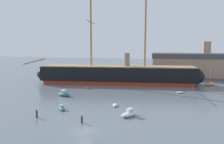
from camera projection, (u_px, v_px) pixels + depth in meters
ground_plane at (84, 131)px, 41.44m from camera, size 400.00×400.00×0.00m
tall_ship at (118, 75)px, 88.97m from camera, size 73.47×17.03×35.37m
motorboat_foreground_left at (62, 108)px, 54.53m from camera, size 2.87×3.06×1.25m
motorboat_foreground_right at (129, 114)px, 49.61m from camera, size 4.02×4.46×1.79m
dinghy_near_centre at (115, 105)px, 57.67m from camera, size 1.30×2.69×0.62m
motorboat_mid_left at (64, 94)px, 68.69m from camera, size 4.99×3.39×1.94m
dinghy_alongside_bow at (88, 88)px, 79.30m from camera, size 2.49×1.70×0.54m
dinghy_alongside_stern at (180, 92)px, 72.59m from camera, size 2.73×2.08×0.59m
motorboat_far_left at (65, 78)px, 101.07m from camera, size 2.78×4.72×1.86m
sailboat_far_right at (210, 84)px, 85.81m from camera, size 4.98×4.23×6.59m
dinghy_distant_centre at (136, 79)px, 100.93m from camera, size 2.11×2.81×0.61m
mooring_piling_nearest at (82, 120)px, 45.34m from camera, size 0.40×0.40×1.50m
mooring_piling_left_pair at (37, 114)px, 48.75m from camera, size 0.39×0.39×1.67m
dockside_warehouse_right at (192, 66)px, 105.04m from camera, size 40.10×14.73×17.10m
seagull_in_flight at (149, 46)px, 63.37m from camera, size 1.28×0.41×0.14m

